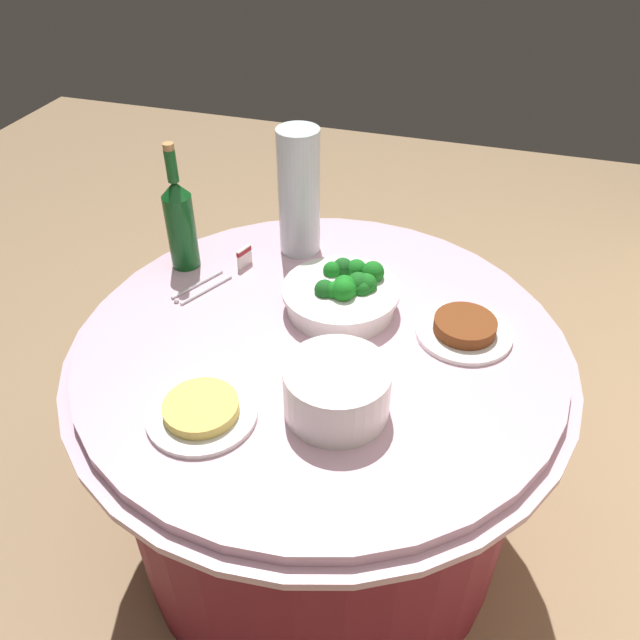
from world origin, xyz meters
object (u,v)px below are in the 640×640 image
object	(u,v)px
plate_stack	(337,390)
label_placard_front	(244,256)
wine_bottle	(180,222)
serving_tongs	(200,288)
broccoli_bowl	(343,294)
food_plate_noodles	(202,411)
decorative_fruit_vase	(299,199)
food_plate_stir_fry	(464,329)

from	to	relation	value
plate_stack	label_placard_front	bearing A→B (deg)	-138.93
wine_bottle	serving_tongs	xyz separation A→B (m)	(0.10, 0.08, -0.12)
broccoli_bowl	plate_stack	size ratio (longest dim) A/B	1.33
wine_bottle	food_plate_noodles	size ratio (longest dim) A/B	1.53
decorative_fruit_vase	serving_tongs	distance (m)	0.35
wine_bottle	serving_tongs	size ratio (longest dim) A/B	2.06
food_plate_noodles	label_placard_front	size ratio (longest dim) A/B	4.00
plate_stack	decorative_fruit_vase	size ratio (longest dim) A/B	0.62
serving_tongs	food_plate_noodles	world-z (taller)	food_plate_noodles
broccoli_bowl	wine_bottle	distance (m)	0.46
food_plate_noodles	food_plate_stir_fry	size ratio (longest dim) A/B	1.00
food_plate_noodles	food_plate_stir_fry	xyz separation A→B (m)	(-0.41, 0.46, 0.00)
serving_tongs	label_placard_front	world-z (taller)	label_placard_front
food_plate_noodles	food_plate_stir_fry	distance (m)	0.62
broccoli_bowl	plate_stack	bearing A→B (deg)	13.23
plate_stack	wine_bottle	world-z (taller)	wine_bottle
label_placard_front	wine_bottle	bearing A→B (deg)	-75.82
serving_tongs	label_placard_front	xyz separation A→B (m)	(-0.13, 0.07, 0.03)
wine_bottle	food_plate_stir_fry	bearing A→B (deg)	83.89
wine_bottle	food_plate_noodles	distance (m)	0.57
food_plate_stir_fry	wine_bottle	bearing A→B (deg)	-96.11
decorative_fruit_vase	serving_tongs	bearing A→B (deg)	-35.10
broccoli_bowl	food_plate_stir_fry	distance (m)	0.29
plate_stack	food_plate_noodles	size ratio (longest dim) A/B	0.95
wine_bottle	label_placard_front	distance (m)	0.18
wine_bottle	decorative_fruit_vase	size ratio (longest dim) A/B	0.99
broccoli_bowl	serving_tongs	bearing A→B (deg)	-84.98
food_plate_stir_fry	label_placard_front	world-z (taller)	label_placard_front
food_plate_noodles	wine_bottle	bearing A→B (deg)	-150.38
plate_stack	label_placard_front	size ratio (longest dim) A/B	3.82
wine_bottle	label_placard_front	xyz separation A→B (m)	(-0.04, 0.15, -0.10)
broccoli_bowl	food_plate_stir_fry	bearing A→B (deg)	86.86
broccoli_bowl	wine_bottle	world-z (taller)	wine_bottle
broccoli_bowl	food_plate_stir_fry	world-z (taller)	broccoli_bowl
plate_stack	label_placard_front	distance (m)	0.57
plate_stack	wine_bottle	bearing A→B (deg)	-126.62
wine_bottle	serving_tongs	bearing A→B (deg)	41.42
food_plate_noodles	food_plate_stir_fry	bearing A→B (deg)	131.17
wine_bottle	food_plate_stir_fry	world-z (taller)	wine_bottle
serving_tongs	food_plate_stir_fry	xyz separation A→B (m)	(-0.02, 0.65, 0.01)
broccoli_bowl	decorative_fruit_vase	bearing A→B (deg)	-140.82
broccoli_bowl	label_placard_front	distance (m)	0.31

